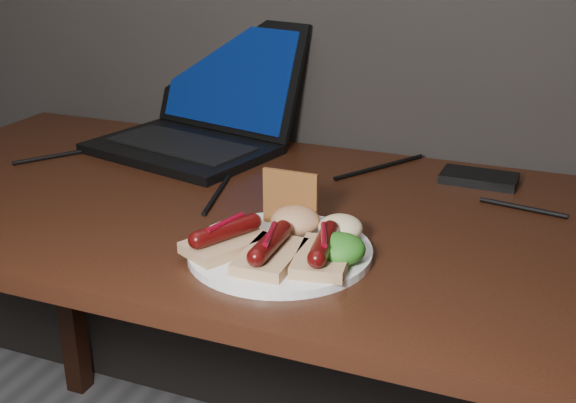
{
  "coord_description": "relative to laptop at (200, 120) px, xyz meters",
  "views": [
    {
      "loc": [
        0.48,
        0.38,
        1.2
      ],
      "look_at": [
        0.13,
        1.25,
        0.82
      ],
      "focal_mm": 45.0,
      "sensor_mm": 36.0,
      "label": 1
    }
  ],
  "objects": [
    {
      "name": "bread_sausage_right",
      "position": [
        0.42,
        -0.44,
        -0.03
      ],
      "size": [
        0.09,
        0.12,
        0.04
      ],
      "color": "tan",
      "rests_on": "plate"
    },
    {
      "name": "coleslaw_mound",
      "position": [
        0.42,
        -0.36,
        -0.03
      ],
      "size": [
        0.06,
        0.06,
        0.04
      ],
      "primitive_type": "ellipsoid",
      "color": "silver",
      "rests_on": "plate"
    },
    {
      "name": "desk_cables",
      "position": [
        0.22,
        -0.13,
        -0.05
      ],
      "size": [
        1.0,
        0.42,
        0.01
      ],
      "color": "black",
      "rests_on": "desk"
    },
    {
      "name": "crispbread",
      "position": [
        0.33,
        -0.33,
        -0.0
      ],
      "size": [
        0.08,
        0.01,
        0.08
      ],
      "primitive_type": "cube",
      "color": "#965C29",
      "rests_on": "plate"
    },
    {
      "name": "salad_greens",
      "position": [
        0.44,
        -0.42,
        -0.02
      ],
      "size": [
        0.07,
        0.07,
        0.04
      ],
      "primitive_type": "ellipsoid",
      "color": "#1B5B12",
      "rests_on": "plate"
    },
    {
      "name": "plate",
      "position": [
        0.35,
        -0.41,
        -0.05
      ],
      "size": [
        0.31,
        0.31,
        0.01
      ],
      "primitive_type": "cylinder",
      "rotation": [
        0.0,
        0.0,
        0.22
      ],
      "color": "white",
      "rests_on": "desk"
    },
    {
      "name": "bread_sausage_center",
      "position": [
        0.35,
        -0.46,
        -0.03
      ],
      "size": [
        0.07,
        0.12,
        0.04
      ],
      "color": "tan",
      "rests_on": "plate"
    },
    {
      "name": "bread_sausage_left",
      "position": [
        0.28,
        -0.45,
        -0.03
      ],
      "size": [
        0.11,
        0.13,
        0.04
      ],
      "color": "tan",
      "rests_on": "plate"
    },
    {
      "name": "desk",
      "position": [
        0.22,
        -0.25,
        -0.14
      ],
      "size": [
        1.4,
        0.7,
        0.75
      ],
      "color": "#33180C",
      "rests_on": "ground"
    },
    {
      "name": "hard_drive",
      "position": [
        0.56,
        -0.01,
        -0.05
      ],
      "size": [
        0.13,
        0.08,
        0.02
      ],
      "primitive_type": "cube",
      "rotation": [
        0.0,
        0.0,
        -0.03
      ],
      "color": "black",
      "rests_on": "desk"
    },
    {
      "name": "laptop",
      "position": [
        0.0,
        0.0,
        0.0
      ],
      "size": [
        0.41,
        0.4,
        0.25
      ],
      "color": "black",
      "rests_on": "desk"
    },
    {
      "name": "salsa_mound",
      "position": [
        0.35,
        -0.36,
        -0.02
      ],
      "size": [
        0.07,
        0.07,
        0.04
      ],
      "primitive_type": "ellipsoid",
      "color": "#A12910",
      "rests_on": "plate"
    }
  ]
}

